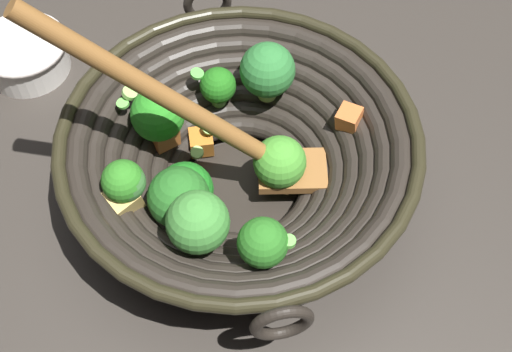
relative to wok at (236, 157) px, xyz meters
name	(u,v)px	position (x,y,z in m)	size (l,w,h in m)	color
ground_plane	(241,192)	(0.00, 0.00, -0.07)	(4.00, 4.00, 0.00)	#332D28
wok	(236,157)	(0.00, 0.00, 0.00)	(0.36, 0.38, 0.27)	black
prep_bowl	(25,54)	(0.11, -0.29, -0.04)	(0.11, 0.11, 0.04)	silver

